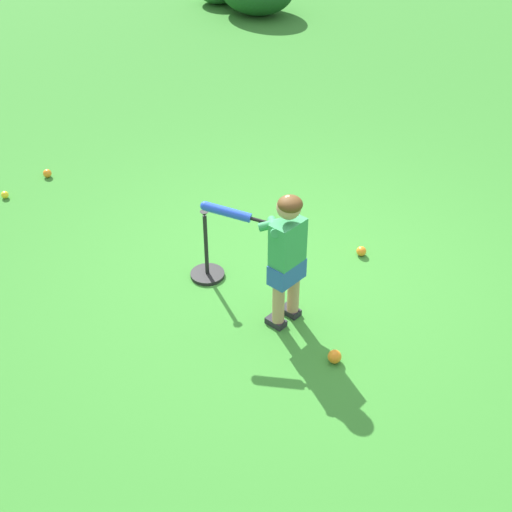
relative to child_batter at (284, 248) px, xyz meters
The scene contains 7 objects.
ground_plane 0.88m from the child_batter, 35.68° to the left, with size 40.00×40.00×0.00m, color #38842D.
child_batter is the anchor object (origin of this frame).
play_ball_by_bucket 1.25m from the child_batter, ahead, with size 0.08×0.08×0.08m, color orange.
play_ball_near_batter 3.26m from the child_batter, 88.85° to the left, with size 0.09×0.09×0.09m, color orange.
play_ball_midfield 0.84m from the child_batter, 99.73° to the right, with size 0.10×0.10×0.10m, color orange.
play_ball_far_left 3.23m from the child_batter, 98.18° to the left, with size 0.07×0.07×0.07m, color yellow.
batting_tee 0.97m from the child_batter, 90.08° to the left, with size 0.28×0.28×0.62m.
Camera 1 is at (-3.55, -2.90, 3.42)m, focal length 48.59 mm.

